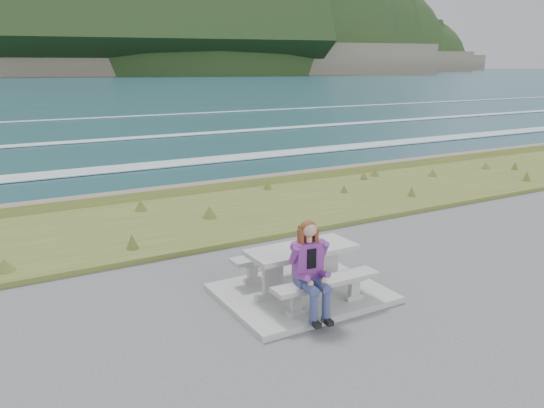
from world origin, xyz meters
The scene contains 9 objects.
concrete_slab centered at (0.00, 0.00, 0.05)m, with size 2.60×2.10×0.10m, color #9F9E9A.
picnic_table centered at (0.00, 0.00, 0.68)m, with size 1.80×0.75×0.75m.
bench_landward centered at (0.00, -0.70, 0.45)m, with size 1.80×0.35×0.45m.
bench_seaward centered at (0.00, 0.70, 0.45)m, with size 1.80×0.35×0.45m.
grass_verge centered at (0.00, 5.00, 0.00)m, with size 160.00×4.50×0.22m, color #435520.
shore_drop centered at (0.00, 7.90, 0.00)m, with size 160.00×0.80×2.20m, color #5E5847.
ocean centered at (0.00, 25.09, -1.74)m, with size 1600.00×1600.00×0.09m.
headland_range centered at (190.27, 398.25, 9.94)m, with size 729.83×363.95×210.46m.
seated_woman centered at (-0.35, -0.84, 0.63)m, with size 0.48×0.75×1.43m.
Camera 1 is at (-4.44, -6.79, 3.70)m, focal length 35.00 mm.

